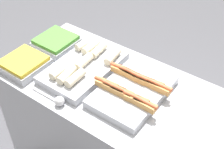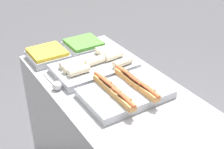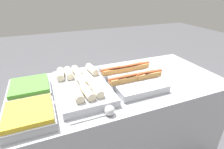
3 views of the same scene
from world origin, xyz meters
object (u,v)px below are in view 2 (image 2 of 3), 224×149
(tray_hotdogs, at_px, (126,91))
(tray_side_back, at_px, (84,46))
(tray_wraps, at_px, (95,66))
(tray_side_front, at_px, (48,55))
(serving_spoon_near, at_px, (56,85))

(tray_hotdogs, xyz_separation_m, tray_side_back, (-0.68, 0.09, -0.00))
(tray_hotdogs, relative_size, tray_wraps, 0.92)
(tray_wraps, relative_size, tray_side_front, 2.08)
(serving_spoon_near, bearing_deg, tray_hotdogs, 46.19)
(tray_hotdogs, bearing_deg, tray_wraps, 179.54)
(tray_side_front, bearing_deg, serving_spoon_near, -14.93)
(tray_side_back, bearing_deg, tray_hotdogs, -7.25)
(tray_side_front, distance_m, serving_spoon_near, 0.40)
(tray_hotdogs, distance_m, tray_side_back, 0.68)
(tray_side_back, distance_m, serving_spoon_near, 0.55)
(tray_hotdogs, bearing_deg, tray_side_front, -163.46)
(tray_side_front, relative_size, serving_spoon_near, 1.05)
(tray_side_back, bearing_deg, tray_side_front, -90.00)
(tray_hotdogs, xyz_separation_m, tray_side_front, (-0.68, -0.20, -0.00))
(tray_wraps, bearing_deg, serving_spoon_near, -77.21)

